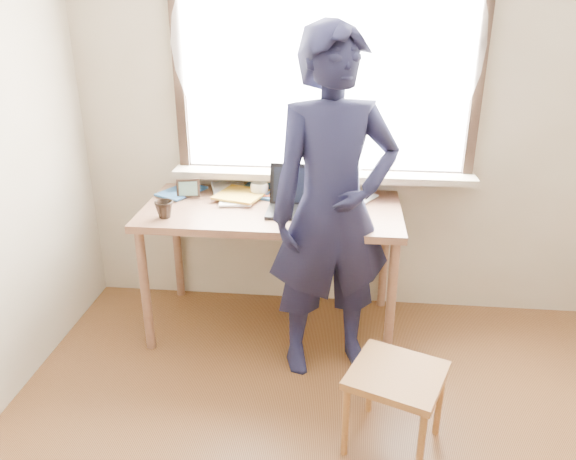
# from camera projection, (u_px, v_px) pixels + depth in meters

# --- Properties ---
(room_shell) EXTENTS (3.52, 4.02, 2.61)m
(room_shell) POSITION_uv_depth(u_px,v_px,m) (363.00, 118.00, 1.62)
(room_shell) COLOR #B9AC95
(room_shell) RESTS_ON ground
(desk) EXTENTS (1.51, 0.75, 0.81)m
(desk) POSITION_uv_depth(u_px,v_px,m) (272.00, 220.00, 3.32)
(desk) COLOR brown
(desk) RESTS_ON ground
(laptop) EXTENTS (0.36, 0.29, 0.25)m
(laptop) POSITION_uv_depth(u_px,v_px,m) (300.00, 200.00, 3.23)
(laptop) COLOR black
(laptop) RESTS_ON desk
(mug_white) EXTENTS (0.15, 0.15, 0.09)m
(mug_white) POSITION_uv_depth(u_px,v_px,m) (259.00, 189.00, 3.45)
(mug_white) COLOR white
(mug_white) RESTS_ON desk
(mug_dark) EXTENTS (0.12, 0.12, 0.10)m
(mug_dark) POSITION_uv_depth(u_px,v_px,m) (164.00, 209.00, 3.12)
(mug_dark) COLOR black
(mug_dark) RESTS_ON desk
(mouse) EXTENTS (0.08, 0.06, 0.03)m
(mouse) POSITION_uv_depth(u_px,v_px,m) (361.00, 214.00, 3.14)
(mouse) COLOR black
(mouse) RESTS_ON desk
(desk_clutter) EXTENTS (0.87, 0.50, 0.03)m
(desk_clutter) POSITION_uv_depth(u_px,v_px,m) (223.00, 192.00, 3.49)
(desk_clutter) COLOR #A9391F
(desk_clutter) RESTS_ON desk
(book_a) EXTENTS (0.28, 0.33, 0.03)m
(book_a) POSITION_uv_depth(u_px,v_px,m) (213.00, 191.00, 3.52)
(book_a) COLOR white
(book_a) RESTS_ON desk
(book_b) EXTENTS (0.26, 0.28, 0.02)m
(book_b) POSITION_uv_depth(u_px,v_px,m) (346.00, 196.00, 3.44)
(book_b) COLOR white
(book_b) RESTS_ON desk
(picture_frame) EXTENTS (0.14, 0.04, 0.11)m
(picture_frame) POSITION_uv_depth(u_px,v_px,m) (188.00, 190.00, 3.41)
(picture_frame) COLOR black
(picture_frame) RESTS_ON desk
(work_chair) EXTENTS (0.51, 0.50, 0.41)m
(work_chair) POSITION_uv_depth(u_px,v_px,m) (396.00, 383.00, 2.53)
(work_chair) COLOR #9E6733
(work_chair) RESTS_ON ground
(person) EXTENTS (0.79, 0.64, 1.86)m
(person) POSITION_uv_depth(u_px,v_px,m) (333.00, 210.00, 2.90)
(person) COLOR black
(person) RESTS_ON ground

